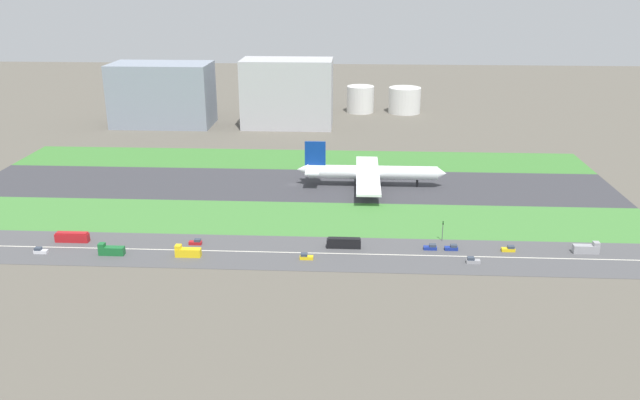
% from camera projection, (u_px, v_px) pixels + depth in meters
% --- Properties ---
extents(ground_plane, '(800.00, 800.00, 0.00)m').
position_uv_depth(ground_plane, '(293.00, 185.00, 284.48)').
color(ground_plane, '#5B564C').
extents(runway, '(280.00, 46.00, 0.10)m').
position_uv_depth(runway, '(293.00, 185.00, 284.46)').
color(runway, '#38383D').
rests_on(runway, ground_plane).
extents(grass_median_north, '(280.00, 36.00, 0.10)m').
position_uv_depth(grass_median_north, '(301.00, 159.00, 323.06)').
color(grass_median_north, '#3D7A33').
rests_on(grass_median_north, ground_plane).
extents(grass_median_south, '(280.00, 36.00, 0.10)m').
position_uv_depth(grass_median_south, '(283.00, 218.00, 245.86)').
color(grass_median_south, '#427F38').
rests_on(grass_median_south, ground_plane).
extents(highway, '(280.00, 28.00, 0.10)m').
position_uv_depth(highway, '(273.00, 252.00, 215.73)').
color(highway, '#4C4C4F').
rests_on(highway, ground_plane).
extents(highway_centerline, '(266.00, 0.50, 0.01)m').
position_uv_depth(highway_centerline, '(273.00, 252.00, 215.72)').
color(highway_centerline, silver).
rests_on(highway_centerline, highway).
extents(airliner, '(65.00, 56.00, 19.70)m').
position_uv_depth(airliner, '(369.00, 172.00, 280.70)').
color(airliner, white).
rests_on(airliner, runway).
extents(truck_1, '(8.40, 2.50, 4.00)m').
position_uv_depth(truck_1, '(587.00, 249.00, 214.53)').
color(truck_1, '#99999E').
rests_on(truck_1, highway).
extents(truck_2, '(8.40, 2.50, 4.00)m').
position_uv_depth(truck_2, '(187.00, 252.00, 211.90)').
color(truck_2, yellow).
rests_on(truck_2, highway).
extents(bus_0, '(11.60, 2.50, 3.50)m').
position_uv_depth(bus_0, '(72.00, 237.00, 223.47)').
color(bus_0, '#B2191E').
rests_on(bus_0, highway).
extents(truck_0, '(8.40, 2.50, 4.00)m').
position_uv_depth(truck_0, '(111.00, 250.00, 213.22)').
color(truck_0, '#19662D').
rests_on(truck_0, highway).
extents(car_2, '(4.40, 1.80, 2.00)m').
position_uv_depth(car_2, '(473.00, 261.00, 207.38)').
color(car_2, '#99999E').
rests_on(car_2, highway).
extents(car_5, '(4.40, 1.80, 2.00)m').
position_uv_depth(car_5, '(40.00, 251.00, 214.70)').
color(car_5, silver).
rests_on(car_5, highway).
extents(car_0, '(4.40, 1.80, 2.00)m').
position_uv_depth(car_0, '(306.00, 257.00, 210.14)').
color(car_0, yellow).
rests_on(car_0, highway).
extents(bus_1, '(11.60, 2.50, 3.50)m').
position_uv_depth(bus_1, '(344.00, 243.00, 218.63)').
color(bus_1, black).
rests_on(bus_1, highway).
extents(car_6, '(4.40, 1.80, 2.00)m').
position_uv_depth(car_6, '(196.00, 242.00, 221.54)').
color(car_6, '#B2191E').
rests_on(car_6, highway).
extents(car_1, '(4.40, 1.80, 2.00)m').
position_uv_depth(car_1, '(452.00, 248.00, 217.06)').
color(car_1, navy).
rests_on(car_1, highway).
extents(car_4, '(4.40, 1.80, 2.00)m').
position_uv_depth(car_4, '(431.00, 247.00, 217.42)').
color(car_4, navy).
rests_on(car_4, highway).
extents(car_3, '(4.40, 1.80, 2.00)m').
position_uv_depth(car_3, '(509.00, 249.00, 216.09)').
color(car_3, yellow).
rests_on(car_3, highway).
extents(traffic_light, '(0.36, 0.50, 7.20)m').
position_uv_depth(traffic_light, '(443.00, 229.00, 223.58)').
color(traffic_light, '#4C4C51').
rests_on(traffic_light, highway).
extents(terminal_building, '(59.44, 31.46, 37.52)m').
position_uv_depth(terminal_building, '(162.00, 95.00, 390.16)').
color(terminal_building, gray).
rests_on(terminal_building, ground_plane).
extents(hangar_building, '(53.81, 27.78, 40.36)m').
position_uv_depth(hangar_building, '(287.00, 93.00, 385.79)').
color(hangar_building, '#B2B2B7').
rests_on(hangar_building, ground_plane).
extents(fuel_tank_west, '(25.65, 25.65, 16.09)m').
position_uv_depth(fuel_tank_west, '(303.00, 100.00, 431.91)').
color(fuel_tank_west, silver).
rests_on(fuel_tank_west, ground_plane).
extents(fuel_tank_centre, '(17.93, 17.93, 17.47)m').
position_uv_depth(fuel_tank_centre, '(360.00, 99.00, 429.70)').
color(fuel_tank_centre, silver).
rests_on(fuel_tank_centre, ground_plane).
extents(fuel_tank_east, '(21.11, 21.11, 16.82)m').
position_uv_depth(fuel_tank_east, '(405.00, 100.00, 428.30)').
color(fuel_tank_east, silver).
rests_on(fuel_tank_east, ground_plane).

